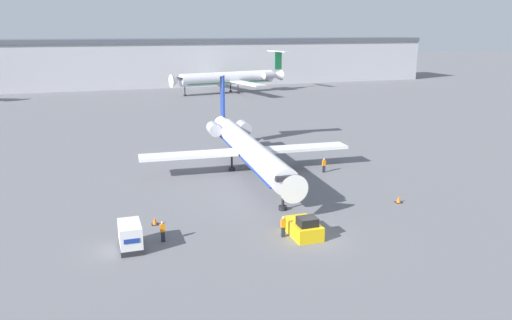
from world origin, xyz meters
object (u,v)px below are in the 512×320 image
object	(u,v)px
luggage_cart	(130,236)
worker_on_apron	(163,231)
traffic_cone_right	(399,200)
worker_near_tug	(283,226)
worker_by_wing	(324,165)
airplane_main	(247,146)
traffic_cone_left	(155,221)
pushback_tug	(303,228)
airplane_parked_far_left	(231,78)

from	to	relation	value
luggage_cart	worker_on_apron	distance (m)	2.69
traffic_cone_right	worker_near_tug	bearing A→B (deg)	-162.98
worker_by_wing	worker_on_apron	xyz separation A→B (m)	(-21.22, -14.20, 0.01)
airplane_main	worker_near_tug	xyz separation A→B (m)	(-3.05, -19.80, -2.17)
airplane_main	traffic_cone_left	size ratio (longest dim) A/B	45.41
airplane_main	pushback_tug	size ratio (longest dim) A/B	8.76
traffic_cone_right	airplane_main	bearing A→B (deg)	125.11
traffic_cone_right	traffic_cone_left	bearing A→B (deg)	175.69
airplane_main	worker_on_apron	bearing A→B (deg)	-125.67
airplane_main	airplane_parked_far_left	bearing A→B (deg)	75.81
worker_by_wing	worker_on_apron	size ratio (longest dim) A/B	0.99
luggage_cart	traffic_cone_right	size ratio (longest dim) A/B	4.61
worker_by_wing	airplane_parked_far_left	size ratio (longest dim) A/B	0.05
pushback_tug	worker_by_wing	size ratio (longest dim) A/B	2.16
airplane_main	traffic_cone_right	xyz separation A→B (m)	(10.92, -15.53, -2.81)
luggage_cart	worker_near_tug	xyz separation A→B (m)	(12.17, -1.56, -0.11)
luggage_cart	airplane_parked_far_left	bearing A→B (deg)	69.84
worker_by_wing	worker_on_apron	distance (m)	25.53
worker_near_tug	worker_by_wing	xyz separation A→B (m)	(11.65, 16.42, -0.05)
traffic_cone_left	airplane_parked_far_left	distance (m)	93.94
worker_near_tug	traffic_cone_left	size ratio (longest dim) A/B	2.52
luggage_cart	pushback_tug	bearing A→B (deg)	-7.45
airplane_main	worker_near_tug	bearing A→B (deg)	-98.76
worker_by_wing	traffic_cone_left	world-z (taller)	worker_by_wing
traffic_cone_right	pushback_tug	bearing A→B (deg)	-159.75
traffic_cone_left	airplane_main	bearing A→B (deg)	47.04
worker_by_wing	pushback_tug	bearing A→B (deg)	-120.84
traffic_cone_left	traffic_cone_right	size ratio (longest dim) A/B	1.09
worker_on_apron	traffic_cone_right	distance (m)	23.64
luggage_cart	worker_near_tug	size ratio (longest dim) A/B	1.67
airplane_parked_far_left	traffic_cone_right	bearing A→B (deg)	-95.04
traffic_cone_right	luggage_cart	bearing A→B (deg)	-174.07
worker_near_tug	worker_by_wing	bearing A→B (deg)	54.65
luggage_cart	worker_by_wing	world-z (taller)	luggage_cart
worker_near_tug	worker_by_wing	world-z (taller)	worker_near_tug
pushback_tug	worker_near_tug	xyz separation A→B (m)	(-1.69, 0.25, 0.25)
pushback_tug	airplane_parked_far_left	size ratio (longest dim) A/B	0.11
airplane_parked_far_left	worker_near_tug	bearing A→B (deg)	-103.07
traffic_cone_left	traffic_cone_right	world-z (taller)	traffic_cone_left
airplane_main	worker_on_apron	xyz separation A→B (m)	(-12.62, -17.58, -2.21)
luggage_cart	worker_near_tug	world-z (taller)	luggage_cart
traffic_cone_left	airplane_parked_far_left	size ratio (longest dim) A/B	0.02
worker_on_apron	traffic_cone_right	xyz separation A→B (m)	(23.54, 2.06, -0.60)
luggage_cart	airplane_parked_far_left	xyz separation A→B (m)	(34.09, 92.86, 2.96)
pushback_tug	worker_on_apron	world-z (taller)	pushback_tug
worker_near_tug	airplane_main	bearing A→B (deg)	81.24
pushback_tug	airplane_parked_far_left	world-z (taller)	airplane_parked_far_left
traffic_cone_left	worker_on_apron	bearing A→B (deg)	-87.38
worker_near_tug	airplane_parked_far_left	bearing A→B (deg)	76.93
airplane_parked_far_left	pushback_tug	bearing A→B (deg)	-102.06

